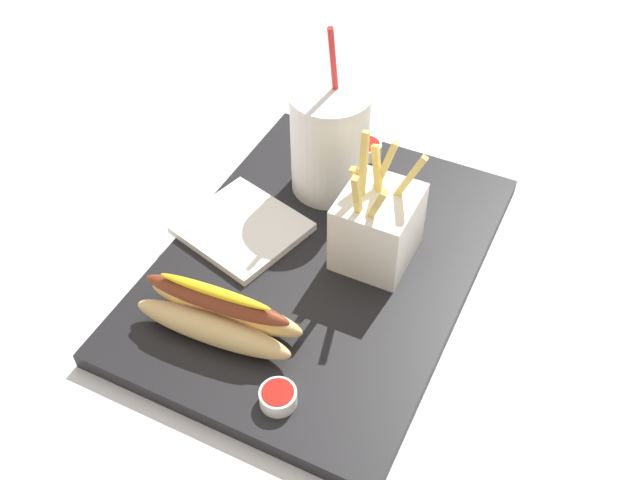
{
  "coord_description": "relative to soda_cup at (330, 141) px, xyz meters",
  "views": [
    {
      "loc": [
        -0.51,
        -0.25,
        0.63
      ],
      "look_at": [
        0.0,
        0.0,
        0.05
      ],
      "focal_mm": 41.17,
      "sensor_mm": 36.0,
      "label": 1
    }
  ],
  "objects": [
    {
      "name": "food_tray",
      "position": [
        -0.12,
        -0.04,
        -0.08
      ],
      "size": [
        0.46,
        0.33,
        0.02
      ],
      "primitive_type": "cube",
      "color": "black",
      "rests_on": "ground_plane"
    },
    {
      "name": "ketchup_cup_1",
      "position": [
        -0.3,
        -0.09,
        -0.06
      ],
      "size": [
        0.04,
        0.04,
        0.02
      ],
      "color": "white",
      "rests_on": "food_tray"
    },
    {
      "name": "ground_plane",
      "position": [
        -0.12,
        -0.04,
        -0.1
      ],
      "size": [
        2.4,
        2.4,
        0.02
      ],
      "primitive_type": "cube",
      "color": "silver"
    },
    {
      "name": "ketchup_cup_2",
      "position": [
        0.08,
        -0.02,
        -0.06
      ],
      "size": [
        0.04,
        0.04,
        0.02
      ],
      "color": "white",
      "rests_on": "food_tray"
    },
    {
      "name": "napkin_stack",
      "position": [
        -0.12,
        0.06,
        -0.06
      ],
      "size": [
        0.15,
        0.16,
        0.01
      ],
      "primitive_type": "cube",
      "rotation": [
        0.0,
        0.0,
        -0.27
      ],
      "color": "white",
      "rests_on": "food_tray"
    },
    {
      "name": "hot_dog_1",
      "position": [
        -0.25,
        0.0,
        -0.04
      ],
      "size": [
        0.07,
        0.18,
        0.07
      ],
      "color": "#DBB775",
      "rests_on": "food_tray"
    },
    {
      "name": "fries_basket",
      "position": [
        -0.09,
        -0.1,
        -0.02
      ],
      "size": [
        0.09,
        0.08,
        0.16
      ],
      "color": "white",
      "rests_on": "food_tray"
    },
    {
      "name": "soda_cup",
      "position": [
        0.0,
        0.0,
        0.0
      ],
      "size": [
        0.1,
        0.1,
        0.22
      ],
      "color": "white",
      "rests_on": "food_tray"
    }
  ]
}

